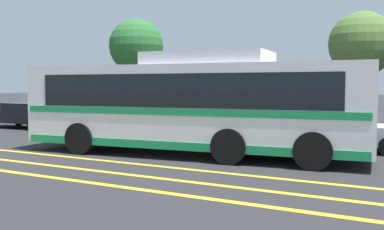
{
  "coord_description": "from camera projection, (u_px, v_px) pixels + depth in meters",
  "views": [
    {
      "loc": [
        6.89,
        -12.71,
        2.16
      ],
      "look_at": [
        0.13,
        -0.49,
        1.25
      ],
      "focal_mm": 42.0,
      "sensor_mm": 36.0,
      "label": 1
    }
  ],
  "objects": [
    {
      "name": "parked_car_1",
      "position": [
        126.0,
        118.0,
        19.42
      ],
      "size": [
        4.6,
        2.05,
        1.52
      ],
      "rotation": [
        0.0,
        0.0,
        1.54
      ],
      "color": "olive",
      "rests_on": "ground_plane"
    },
    {
      "name": "parked_car_2",
      "position": [
        266.0,
        124.0,
        16.59
      ],
      "size": [
        4.5,
        1.98,
        1.49
      ],
      "rotation": [
        0.0,
        0.0,
        -1.6
      ],
      "color": "maroon",
      "rests_on": "ground_plane"
    },
    {
      "name": "lane_strip_1",
      "position": [
        123.0,
        174.0,
        11.0
      ],
      "size": [
        30.7,
        0.2,
        0.01
      ],
      "primitive_type": "cube",
      "rotation": [
        0.0,
        0.0,
        1.57
      ],
      "color": "gold",
      "rests_on": "ground_plane"
    },
    {
      "name": "lane_strip_0",
      "position": [
        153.0,
        166.0,
        12.15
      ],
      "size": [
        30.7,
        0.2,
        0.01
      ],
      "primitive_type": "cube",
      "rotation": [
        0.0,
        0.0,
        1.57
      ],
      "color": "gold",
      "rests_on": "ground_plane"
    },
    {
      "name": "curb_strip",
      "position": [
        253.0,
        136.0,
        18.68
      ],
      "size": [
        38.7,
        0.36,
        0.15
      ],
      "primitive_type": "cube",
      "color": "#99999E",
      "rests_on": "ground_plane"
    },
    {
      "name": "lane_strip_2",
      "position": [
        91.0,
        183.0,
        10.0
      ],
      "size": [
        30.7,
        0.2,
        0.01
      ],
      "primitive_type": "cube",
      "rotation": [
        0.0,
        0.0,
        1.57
      ],
      "color": "gold",
      "rests_on": "ground_plane"
    },
    {
      "name": "transit_bus",
      "position": [
        192.0,
        104.0,
        13.96
      ],
      "size": [
        11.21,
        3.78,
        3.18
      ],
      "rotation": [
        0.0,
        0.0,
        1.68
      ],
      "color": "white",
      "rests_on": "ground_plane"
    },
    {
      "name": "parked_car_0",
      "position": [
        26.0,
        115.0,
        23.02
      ],
      "size": [
        4.77,
        2.04,
        1.29
      ],
      "rotation": [
        0.0,
        0.0,
        1.6
      ],
      "color": "black",
      "rests_on": "ground_plane"
    },
    {
      "name": "tree_1",
      "position": [
        136.0,
        46.0,
        24.82
      ],
      "size": [
        3.01,
        3.01,
        5.87
      ],
      "color": "#513823",
      "rests_on": "ground_plane"
    },
    {
      "name": "tree_3",
      "position": [
        362.0,
        44.0,
        19.36
      ],
      "size": [
        2.81,
        2.81,
        5.38
      ],
      "color": "#513823",
      "rests_on": "ground_plane"
    },
    {
      "name": "ground_plane",
      "position": [
        196.0,
        152.0,
        14.57
      ],
      "size": [
        220.0,
        220.0,
        0.0
      ],
      "primitive_type": "plane",
      "color": "#262628"
    }
  ]
}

